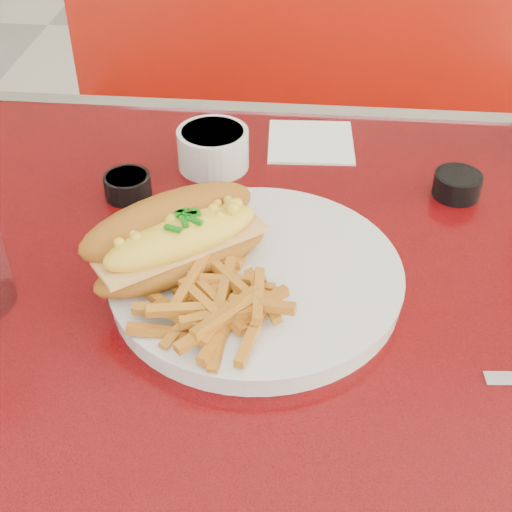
# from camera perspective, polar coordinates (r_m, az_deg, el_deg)

# --- Properties ---
(diner_table) EXTENTS (1.23, 0.83, 0.77)m
(diner_table) POSITION_cam_1_polar(r_m,az_deg,el_deg) (0.85, 6.02, -11.05)
(diner_table) COLOR #B30B0F
(diner_table) RESTS_ON ground
(booth_bench_far) EXTENTS (1.20, 0.51, 0.90)m
(booth_bench_far) POSITION_cam_1_polar(r_m,az_deg,el_deg) (1.68, 5.62, 3.08)
(booth_bench_far) COLOR #A2170A
(booth_bench_far) RESTS_ON ground
(dinner_plate) EXTENTS (0.33, 0.33, 0.02)m
(dinner_plate) POSITION_cam_1_polar(r_m,az_deg,el_deg) (0.73, -0.00, -1.70)
(dinner_plate) COLOR silver
(dinner_plate) RESTS_ON diner_table
(mac_hoagie) EXTENTS (0.21, 0.19, 0.09)m
(mac_hoagie) POSITION_cam_1_polar(r_m,az_deg,el_deg) (0.72, -6.30, 1.40)
(mac_hoagie) COLOR #A8631B
(mac_hoagie) RESTS_ON dinner_plate
(fries_pile) EXTENTS (0.16, 0.15, 0.04)m
(fries_pile) POSITION_cam_1_polar(r_m,az_deg,el_deg) (0.67, -3.25, -3.54)
(fries_pile) COLOR orange
(fries_pile) RESTS_ON dinner_plate
(fork) EXTENTS (0.09, 0.15, 0.00)m
(fork) POSITION_cam_1_polar(r_m,az_deg,el_deg) (0.68, -0.29, -4.24)
(fork) COLOR silver
(fork) RESTS_ON dinner_plate
(gravy_ramekin) EXTENTS (0.12, 0.12, 0.05)m
(gravy_ramekin) POSITION_cam_1_polar(r_m,az_deg,el_deg) (0.92, -3.45, 8.67)
(gravy_ramekin) COLOR silver
(gravy_ramekin) RESTS_ON diner_table
(sauce_cup_left) EXTENTS (0.07, 0.07, 0.03)m
(sauce_cup_left) POSITION_cam_1_polar(r_m,az_deg,el_deg) (0.88, -10.24, 5.63)
(sauce_cup_left) COLOR black
(sauce_cup_left) RESTS_ON diner_table
(sauce_cup_right) EXTENTS (0.07, 0.07, 0.03)m
(sauce_cup_right) POSITION_cam_1_polar(r_m,az_deg,el_deg) (0.90, 15.81, 5.57)
(sauce_cup_right) COLOR black
(sauce_cup_right) RESTS_ON diner_table
(paper_napkin) EXTENTS (0.12, 0.12, 0.00)m
(paper_napkin) POSITION_cam_1_polar(r_m,az_deg,el_deg) (0.99, 4.40, 9.09)
(paper_napkin) COLOR white
(paper_napkin) RESTS_ON diner_table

